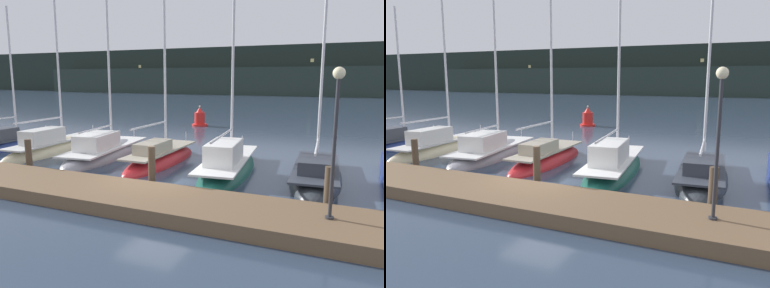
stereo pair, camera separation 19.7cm
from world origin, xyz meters
TOP-DOWN VIEW (x-y plane):
  - ground_plane at (0.00, 0.00)m, footprint 400.00×400.00m
  - dock at (0.00, -1.80)m, footprint 31.92×2.80m
  - mooring_pile_1 at (-6.33, -0.15)m, footprint 0.28×0.28m
  - mooring_pile_2 at (0.00, -0.15)m, footprint 0.28×0.28m
  - mooring_pile_3 at (6.33, -0.15)m, footprint 0.28×0.28m
  - sailboat_berth_1 at (-12.38, 3.95)m, footprint 1.91×6.36m
  - sailboat_berth_2 at (-8.95, 4.10)m, footprint 2.16×7.97m
  - sailboat_berth_3 at (-5.53, 4.35)m, footprint 3.48×8.22m
  - sailboat_berth_4 at (-1.93, 4.06)m, footprint 1.90×6.92m
  - sailboat_berth_5 at (1.75, 3.69)m, footprint 3.03×8.29m
  - sailboat_berth_6 at (5.54, 4.15)m, footprint 2.63×7.52m
  - channel_buoy at (-5.90, 18.57)m, footprint 1.38×1.38m
  - dock_lamppost at (6.48, -1.69)m, footprint 0.32×0.32m
  - hillside_backdrop at (-1.03, 89.24)m, footprint 240.00×23.00m

SIDE VIEW (x-z plane):
  - ground_plane at x=0.00m, z-range 0.00..0.00m
  - sailboat_berth_6 at x=5.54m, z-range -5.04..5.26m
  - sailboat_berth_1 at x=-12.38m, z-range -4.47..4.71m
  - sailboat_berth_4 at x=-1.93m, z-range -5.00..5.26m
  - sailboat_berth_3 at x=-5.53m, z-range -5.13..5.40m
  - sailboat_berth_2 at x=-8.95m, z-range -6.17..6.48m
  - sailboat_berth_5 at x=1.75m, z-range -5.74..6.14m
  - dock at x=0.00m, z-range 0.00..0.45m
  - channel_buoy at x=-5.90m, z-range -0.25..1.58m
  - mooring_pile_1 at x=-6.33m, z-range 0.00..1.56m
  - mooring_pile_3 at x=6.33m, z-range 0.00..1.56m
  - mooring_pile_2 at x=0.00m, z-range 0.00..1.72m
  - dock_lamppost at x=6.48m, z-range 1.13..5.22m
  - hillside_backdrop at x=-1.03m, z-range -0.47..11.73m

